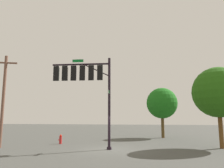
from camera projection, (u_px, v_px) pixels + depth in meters
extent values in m
plane|color=#464641|center=(109.00, 150.00, 16.44)|extent=(120.00, 120.00, 0.00)
cylinder|color=black|center=(109.00, 102.00, 16.98)|extent=(0.20, 0.20, 7.11)
cylinder|color=black|center=(109.00, 148.00, 16.46)|extent=(0.36, 0.36, 0.20)
cylinder|color=black|center=(81.00, 64.00, 17.67)|extent=(4.66, 0.47, 0.14)
cylinder|color=black|center=(96.00, 70.00, 17.48)|extent=(2.13, 0.23, 1.07)
cube|color=black|center=(100.00, 73.00, 17.41)|extent=(0.33, 0.37, 1.10)
cube|color=black|center=(100.00, 73.00, 17.21)|extent=(0.44, 0.05, 1.22)
sphere|color=#FF2018|center=(101.00, 69.00, 17.66)|extent=(0.22, 0.22, 0.22)
cylinder|color=black|center=(101.00, 69.00, 17.72)|extent=(0.23, 0.14, 0.23)
sphere|color=#855607|center=(101.00, 74.00, 17.60)|extent=(0.22, 0.22, 0.22)
cylinder|color=black|center=(101.00, 73.00, 17.67)|extent=(0.23, 0.14, 0.23)
sphere|color=#0B621E|center=(101.00, 78.00, 17.55)|extent=(0.22, 0.22, 0.22)
cylinder|color=black|center=(101.00, 77.00, 17.62)|extent=(0.23, 0.14, 0.23)
cube|color=black|center=(92.00, 73.00, 17.48)|extent=(0.35, 0.39, 1.10)
cube|color=black|center=(91.00, 73.00, 17.28)|extent=(0.44, 0.08, 1.22)
sphere|color=#FF2018|center=(92.00, 70.00, 17.73)|extent=(0.22, 0.22, 0.22)
cylinder|color=black|center=(92.00, 69.00, 17.79)|extent=(0.24, 0.16, 0.23)
sphere|color=#855607|center=(92.00, 74.00, 17.67)|extent=(0.22, 0.22, 0.22)
cylinder|color=black|center=(92.00, 73.00, 17.74)|extent=(0.24, 0.16, 0.23)
sphere|color=#0B621E|center=(92.00, 78.00, 17.62)|extent=(0.22, 0.22, 0.22)
cylinder|color=black|center=(92.00, 77.00, 17.69)|extent=(0.24, 0.16, 0.23)
cube|color=black|center=(83.00, 73.00, 17.54)|extent=(0.36, 0.39, 1.10)
cube|color=black|center=(82.00, 73.00, 17.35)|extent=(0.44, 0.09, 1.22)
sphere|color=#FF2018|center=(83.00, 70.00, 17.79)|extent=(0.22, 0.22, 0.22)
cylinder|color=black|center=(83.00, 69.00, 17.86)|extent=(0.24, 0.16, 0.23)
sphere|color=#855607|center=(83.00, 74.00, 17.74)|extent=(0.22, 0.22, 0.22)
cylinder|color=black|center=(83.00, 73.00, 17.81)|extent=(0.24, 0.16, 0.23)
sphere|color=#0B621E|center=(83.00, 78.00, 17.69)|extent=(0.22, 0.22, 0.22)
cylinder|color=black|center=(83.00, 78.00, 17.76)|extent=(0.24, 0.16, 0.23)
cube|color=black|center=(74.00, 74.00, 17.61)|extent=(0.36, 0.39, 1.10)
cube|color=black|center=(73.00, 73.00, 17.41)|extent=(0.44, 0.08, 1.22)
sphere|color=#FF2018|center=(75.00, 70.00, 17.86)|extent=(0.22, 0.22, 0.22)
cylinder|color=black|center=(75.00, 70.00, 17.93)|extent=(0.24, 0.16, 0.23)
sphere|color=#855607|center=(75.00, 74.00, 17.81)|extent=(0.22, 0.22, 0.22)
cylinder|color=black|center=(75.00, 74.00, 17.87)|extent=(0.24, 0.16, 0.23)
sphere|color=#0B621E|center=(74.00, 78.00, 17.76)|extent=(0.22, 0.22, 0.22)
cylinder|color=black|center=(75.00, 78.00, 17.82)|extent=(0.24, 0.16, 0.23)
cube|color=black|center=(65.00, 74.00, 17.68)|extent=(0.34, 0.38, 1.10)
cube|color=black|center=(65.00, 73.00, 17.48)|extent=(0.44, 0.07, 1.22)
sphere|color=#FF2018|center=(66.00, 70.00, 17.93)|extent=(0.22, 0.22, 0.22)
cylinder|color=black|center=(67.00, 70.00, 17.99)|extent=(0.24, 0.15, 0.23)
sphere|color=#855607|center=(66.00, 74.00, 17.87)|extent=(0.22, 0.22, 0.22)
cylinder|color=black|center=(66.00, 74.00, 17.94)|extent=(0.24, 0.15, 0.23)
sphere|color=#0B621E|center=(66.00, 78.00, 17.82)|extent=(0.22, 0.22, 0.22)
cylinder|color=black|center=(66.00, 78.00, 17.89)|extent=(0.24, 0.15, 0.23)
cube|color=black|center=(57.00, 74.00, 17.75)|extent=(0.35, 0.39, 1.10)
cube|color=black|center=(56.00, 73.00, 17.55)|extent=(0.44, 0.08, 1.22)
sphere|color=#FF2018|center=(58.00, 70.00, 17.99)|extent=(0.22, 0.22, 0.22)
cylinder|color=black|center=(58.00, 70.00, 18.06)|extent=(0.24, 0.16, 0.23)
sphere|color=#855607|center=(58.00, 74.00, 17.94)|extent=(0.22, 0.22, 0.22)
cylinder|color=black|center=(58.00, 74.00, 18.01)|extent=(0.24, 0.16, 0.23)
sphere|color=#0B621E|center=(57.00, 78.00, 17.89)|extent=(0.22, 0.22, 0.22)
cylinder|color=black|center=(58.00, 78.00, 17.96)|extent=(0.24, 0.16, 0.23)
cube|color=white|center=(78.00, 61.00, 17.74)|extent=(0.94, 0.09, 0.26)
cube|color=#096A23|center=(78.00, 61.00, 17.74)|extent=(0.90, 0.09, 0.22)
cube|color=white|center=(109.00, 92.00, 17.11)|extent=(0.09, 0.94, 0.26)
cube|color=#1B6728|center=(109.00, 92.00, 17.11)|extent=(0.09, 0.90, 0.22)
cylinder|color=brown|center=(3.00, 100.00, 18.01)|extent=(0.25, 0.25, 7.58)
cube|color=brown|center=(6.00, 63.00, 18.50)|extent=(1.74, 0.71, 0.12)
cylinder|color=red|center=(61.00, 140.00, 20.07)|extent=(0.24, 0.24, 0.65)
sphere|color=red|center=(61.00, 136.00, 20.13)|extent=(0.22, 0.22, 0.22)
cylinder|color=red|center=(59.00, 140.00, 20.10)|extent=(0.12, 0.10, 0.10)
cylinder|color=brown|center=(163.00, 127.00, 26.24)|extent=(0.36, 0.36, 2.55)
sphere|color=#1C6718|center=(162.00, 103.00, 26.68)|extent=(3.74, 3.74, 3.74)
cylinder|color=brown|center=(221.00, 131.00, 17.24)|extent=(0.33, 0.33, 2.69)
sphere|color=#255A12|center=(218.00, 92.00, 17.71)|extent=(4.10, 4.10, 4.10)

